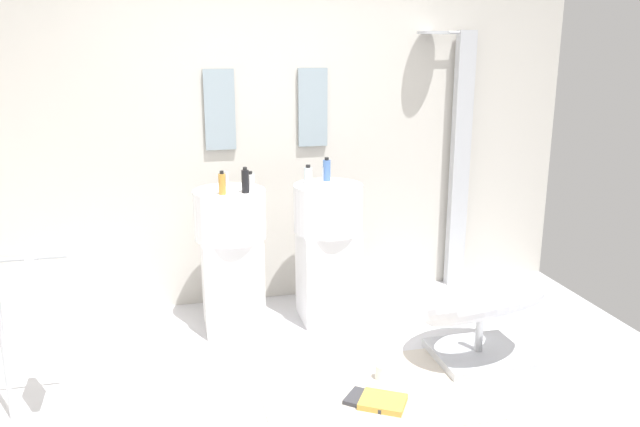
{
  "coord_description": "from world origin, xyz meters",
  "views": [
    {
      "loc": [
        -0.76,
        -3.17,
        1.98
      ],
      "look_at": [
        0.15,
        0.55,
        0.95
      ],
      "focal_mm": 36.38,
      "sensor_mm": 36.0,
      "label": 1
    }
  ],
  "objects_px": {
    "soap_bottle_amber": "(222,184)",
    "soap_bottle_blue": "(327,170)",
    "lounge_chair": "(481,308)",
    "magazine_ochre": "(383,402)",
    "soap_bottle_white": "(250,182)",
    "magazine_charcoal": "(367,400)",
    "towel_rack": "(30,308)",
    "coffee_mug": "(381,372)",
    "shower_column": "(458,156)",
    "pedestal_sink_left": "(231,254)",
    "pedestal_sink_right": "(328,246)",
    "soap_bottle_black": "(245,181)",
    "soap_bottle_clear": "(308,175)"
  },
  "relations": [
    {
      "from": "soap_bottle_black",
      "to": "shower_column",
      "type": "bearing_deg",
      "value": 16.51
    },
    {
      "from": "pedestal_sink_left",
      "to": "soap_bottle_blue",
      "type": "distance_m",
      "value": 0.9
    },
    {
      "from": "soap_bottle_clear",
      "to": "magazine_ochre",
      "type": "bearing_deg",
      "value": -84.52
    },
    {
      "from": "magazine_ochre",
      "to": "magazine_charcoal",
      "type": "xyz_separation_m",
      "value": [
        -0.07,
        0.05,
        -0.0
      ]
    },
    {
      "from": "soap_bottle_white",
      "to": "lounge_chair",
      "type": "bearing_deg",
      "value": -31.66
    },
    {
      "from": "pedestal_sink_right",
      "to": "soap_bottle_amber",
      "type": "distance_m",
      "value": 0.92
    },
    {
      "from": "shower_column",
      "to": "coffee_mug",
      "type": "distance_m",
      "value": 2.04
    },
    {
      "from": "shower_column",
      "to": "soap_bottle_black",
      "type": "bearing_deg",
      "value": -163.49
    },
    {
      "from": "soap_bottle_blue",
      "to": "shower_column",
      "type": "bearing_deg",
      "value": 14.0
    },
    {
      "from": "pedestal_sink_right",
      "to": "magazine_ochre",
      "type": "distance_m",
      "value": 1.34
    },
    {
      "from": "pedestal_sink_left",
      "to": "magazine_ochre",
      "type": "relative_size",
      "value": 4.44
    },
    {
      "from": "soap_bottle_amber",
      "to": "soap_bottle_white",
      "type": "height_order",
      "value": "soap_bottle_amber"
    },
    {
      "from": "soap_bottle_amber",
      "to": "soap_bottle_blue",
      "type": "xyz_separation_m",
      "value": [
        0.77,
        0.25,
        0.01
      ]
    },
    {
      "from": "magazine_ochre",
      "to": "soap_bottle_white",
      "type": "xyz_separation_m",
      "value": [
        -0.55,
        1.2,
        1.03
      ]
    },
    {
      "from": "magazine_charcoal",
      "to": "soap_bottle_white",
      "type": "relative_size",
      "value": 1.76
    },
    {
      "from": "magazine_ochre",
      "to": "magazine_charcoal",
      "type": "relative_size",
      "value": 1.08
    },
    {
      "from": "towel_rack",
      "to": "coffee_mug",
      "type": "distance_m",
      "value": 2.0
    },
    {
      "from": "soap_bottle_amber",
      "to": "soap_bottle_white",
      "type": "distance_m",
      "value": 0.21
    },
    {
      "from": "shower_column",
      "to": "magazine_ochre",
      "type": "height_order",
      "value": "shower_column"
    },
    {
      "from": "pedestal_sink_left",
      "to": "pedestal_sink_right",
      "type": "height_order",
      "value": "same"
    },
    {
      "from": "pedestal_sink_right",
      "to": "soap_bottle_white",
      "type": "relative_size",
      "value": 8.43
    },
    {
      "from": "towel_rack",
      "to": "soap_bottle_black",
      "type": "relative_size",
      "value": 5.52
    },
    {
      "from": "towel_rack",
      "to": "soap_bottle_black",
      "type": "distance_m",
      "value": 1.53
    },
    {
      "from": "shower_column",
      "to": "soap_bottle_black",
      "type": "height_order",
      "value": "shower_column"
    },
    {
      "from": "soap_bottle_white",
      "to": "magazine_ochre",
      "type": "bearing_deg",
      "value": -65.28
    },
    {
      "from": "soap_bottle_clear",
      "to": "lounge_chair",
      "type": "bearing_deg",
      "value": -46.06
    },
    {
      "from": "soap_bottle_amber",
      "to": "soap_bottle_blue",
      "type": "height_order",
      "value": "soap_bottle_blue"
    },
    {
      "from": "shower_column",
      "to": "magazine_ochre",
      "type": "bearing_deg",
      "value": -125.48
    },
    {
      "from": "magazine_ochre",
      "to": "shower_column",
      "type": "bearing_deg",
      "value": 86.02
    },
    {
      "from": "pedestal_sink_right",
      "to": "lounge_chair",
      "type": "xyz_separation_m",
      "value": [
        0.77,
        -0.86,
        -0.2
      ]
    },
    {
      "from": "coffee_mug",
      "to": "shower_column",
      "type": "bearing_deg",
      "value": 51.59
    },
    {
      "from": "pedestal_sink_right",
      "to": "magazine_charcoal",
      "type": "bearing_deg",
      "value": -93.63
    },
    {
      "from": "pedestal_sink_left",
      "to": "coffee_mug",
      "type": "xyz_separation_m",
      "value": [
        0.77,
        -0.97,
        -0.49
      ]
    },
    {
      "from": "magazine_ochre",
      "to": "soap_bottle_amber",
      "type": "height_order",
      "value": "soap_bottle_amber"
    },
    {
      "from": "magazine_ochre",
      "to": "soap_bottle_black",
      "type": "distance_m",
      "value": 1.66
    },
    {
      "from": "soap_bottle_black",
      "to": "soap_bottle_blue",
      "type": "height_order",
      "value": "soap_bottle_black"
    },
    {
      "from": "soap_bottle_blue",
      "to": "pedestal_sink_right",
      "type": "bearing_deg",
      "value": -99.62
    },
    {
      "from": "towel_rack",
      "to": "soap_bottle_clear",
      "type": "relative_size",
      "value": 7.13
    },
    {
      "from": "soap_bottle_amber",
      "to": "soap_bottle_white",
      "type": "bearing_deg",
      "value": 21.08
    },
    {
      "from": "lounge_chair",
      "to": "soap_bottle_amber",
      "type": "height_order",
      "value": "soap_bottle_amber"
    },
    {
      "from": "pedestal_sink_left",
      "to": "soap_bottle_amber",
      "type": "height_order",
      "value": "soap_bottle_amber"
    },
    {
      "from": "pedestal_sink_left",
      "to": "magazine_charcoal",
      "type": "relative_size",
      "value": 4.78
    },
    {
      "from": "shower_column",
      "to": "lounge_chair",
      "type": "distance_m",
      "value": 1.53
    },
    {
      "from": "soap_bottle_black",
      "to": "soap_bottle_blue",
      "type": "relative_size",
      "value": 1.01
    },
    {
      "from": "lounge_chair",
      "to": "soap_bottle_clear",
      "type": "bearing_deg",
      "value": 133.94
    },
    {
      "from": "magazine_charcoal",
      "to": "towel_rack",
      "type": "bearing_deg",
      "value": -150.0
    },
    {
      "from": "coffee_mug",
      "to": "soap_bottle_white",
      "type": "distance_m",
      "value": 1.5
    },
    {
      "from": "soap_bottle_blue",
      "to": "soap_bottle_white",
      "type": "xyz_separation_m",
      "value": [
        -0.57,
        -0.17,
        -0.02
      ]
    },
    {
      "from": "pedestal_sink_left",
      "to": "lounge_chair",
      "type": "xyz_separation_m",
      "value": [
        1.46,
        -0.86,
        -0.2
      ]
    },
    {
      "from": "lounge_chair",
      "to": "magazine_ochre",
      "type": "bearing_deg",
      "value": -153.68
    }
  ]
}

